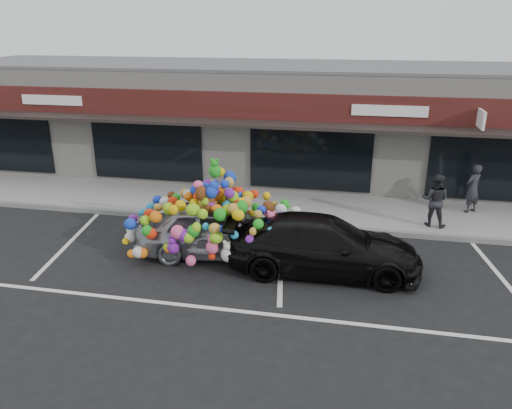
% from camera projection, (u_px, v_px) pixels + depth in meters
% --- Properties ---
extents(ground, '(90.00, 90.00, 0.00)m').
position_uv_depth(ground, '(175.00, 256.00, 13.21)').
color(ground, black).
rests_on(ground, ground).
extents(shop_building, '(24.00, 7.20, 4.31)m').
position_uv_depth(shop_building, '(244.00, 118.00, 20.24)').
color(shop_building, beige).
rests_on(shop_building, ground).
extents(sidewalk, '(26.00, 3.00, 0.15)m').
position_uv_depth(sidewalk, '(216.00, 203.00, 16.87)').
color(sidewalk, gray).
rests_on(sidewalk, ground).
extents(kerb, '(26.00, 0.18, 0.16)m').
position_uv_depth(kerb, '(203.00, 219.00, 15.49)').
color(kerb, slate).
rests_on(kerb, ground).
extents(parking_stripe_left, '(0.73, 4.37, 0.01)m').
position_uv_depth(parking_stripe_left, '(69.00, 243.00, 13.98)').
color(parking_stripe_left, silver).
rests_on(parking_stripe_left, ground).
extents(parking_stripe_mid, '(0.73, 4.37, 0.01)m').
position_uv_depth(parking_stripe_mid, '(281.00, 262.00, 12.88)').
color(parking_stripe_mid, silver).
rests_on(parking_stripe_mid, ground).
extents(parking_stripe_right, '(0.73, 4.37, 0.01)m').
position_uv_depth(parking_stripe_right, '(505.00, 282.00, 11.88)').
color(parking_stripe_right, silver).
rests_on(parking_stripe_right, ground).
extents(lane_line, '(14.00, 0.12, 0.01)m').
position_uv_depth(lane_line, '(226.00, 310.00, 10.72)').
color(lane_line, silver).
rests_on(lane_line, ground).
extents(toy_car, '(3.05, 4.72, 2.61)m').
position_uv_depth(toy_car, '(217.00, 223.00, 13.03)').
color(toy_car, '#A4ABAE').
rests_on(toy_car, ground).
extents(black_sedan, '(2.08, 4.79, 1.37)m').
position_uv_depth(black_sedan, '(323.00, 245.00, 12.19)').
color(black_sedan, black).
rests_on(black_sedan, ground).
extents(pedestrian_a, '(0.68, 0.65, 1.56)m').
position_uv_depth(pedestrian_a, '(473.00, 189.00, 15.59)').
color(pedestrian_a, black).
rests_on(pedestrian_a, sidewalk).
extents(pedestrian_b, '(0.90, 0.78, 1.58)m').
position_uv_depth(pedestrian_b, '(435.00, 200.00, 14.54)').
color(pedestrian_b, black).
rests_on(pedestrian_b, sidewalk).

